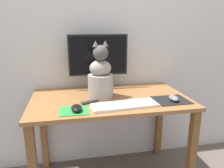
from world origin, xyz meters
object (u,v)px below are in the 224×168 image
object	(u,v)px
computer_mouse_left	(76,108)
cat	(101,77)
keyboard	(125,105)
monitor	(98,59)
computer_mouse_right	(174,98)

from	to	relation	value
computer_mouse_left	cat	distance (m)	0.32
keyboard	monitor	bearing A→B (deg)	99.84
monitor	computer_mouse_right	bearing A→B (deg)	-40.07
keyboard	cat	xyz separation A→B (m)	(-0.12, 0.21, 0.14)
keyboard	cat	distance (m)	0.28
computer_mouse_left	monitor	bearing A→B (deg)	65.84
monitor	cat	xyz separation A→B (m)	(-0.02, -0.21, -0.10)
computer_mouse_left	keyboard	bearing A→B (deg)	3.22
monitor	computer_mouse_right	size ratio (longest dim) A/B	4.72
computer_mouse_right	computer_mouse_left	bearing A→B (deg)	-175.57
monitor	keyboard	size ratio (longest dim) A/B	1.06
keyboard	computer_mouse_left	distance (m)	0.31
cat	monitor	bearing A→B (deg)	82.06
monitor	keyboard	xyz separation A→B (m)	(0.11, -0.42, -0.24)
monitor	cat	world-z (taller)	monitor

